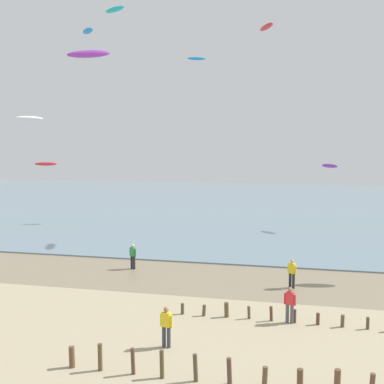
% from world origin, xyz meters
% --- Properties ---
extents(wet_sand_strip, '(120.00, 7.44, 0.01)m').
position_xyz_m(wet_sand_strip, '(0.00, 23.05, 0.00)').
color(wet_sand_strip, '#84755B').
rests_on(wet_sand_strip, ground).
extents(sea, '(160.00, 70.00, 0.10)m').
position_xyz_m(sea, '(0.00, 61.77, 0.05)').
color(sea, slate).
rests_on(sea, ground).
extents(groyne_far, '(15.42, 0.34, 0.73)m').
position_xyz_m(groyne_far, '(9.39, 16.59, 0.31)').
color(groyne_far, '#4A442D').
rests_on(groyne_far, ground).
extents(person_mid_beach, '(0.56, 0.30, 1.71)m').
position_xyz_m(person_mid_beach, '(6.61, 16.52, 0.92)').
color(person_mid_beach, '#4C4C56').
rests_on(person_mid_beach, ground).
extents(person_left_flank, '(0.51, 0.37, 1.71)m').
position_xyz_m(person_left_flank, '(6.58, 22.20, 0.92)').
color(person_left_flank, '#232328').
rests_on(person_left_flank, ground).
extents(person_right_flank, '(0.53, 0.34, 1.71)m').
position_xyz_m(person_right_flank, '(-3.93, 24.28, 0.92)').
color(person_right_flank, '#232328').
rests_on(person_right_flank, ground).
extents(person_far_down_beach, '(0.56, 0.28, 1.71)m').
position_xyz_m(person_far_down_beach, '(1.73, 12.60, 0.92)').
color(person_far_down_beach, '#383842').
rests_on(person_far_down_beach, ground).
extents(kite_aloft_0, '(2.51, 1.69, 0.56)m').
position_xyz_m(kite_aloft_0, '(-20.41, 42.28, 6.24)').
color(kite_aloft_0, red).
extents(kite_aloft_2, '(3.38, 1.33, 0.86)m').
position_xyz_m(kite_aloft_2, '(-8.41, 27.64, 14.92)').
color(kite_aloft_2, purple).
extents(kite_aloft_3, '(2.13, 1.30, 0.35)m').
position_xyz_m(kite_aloft_3, '(-4.48, 46.77, 17.69)').
color(kite_aloft_3, '#2384D1').
extents(kite_aloft_4, '(1.85, 1.86, 0.57)m').
position_xyz_m(kite_aloft_4, '(9.56, 42.32, 6.31)').
color(kite_aloft_4, purple).
extents(kite_aloft_6, '(2.21, 2.49, 0.41)m').
position_xyz_m(kite_aloft_6, '(-14.16, 40.14, 19.64)').
color(kite_aloft_6, '#2384D1').
extents(kite_aloft_7, '(2.47, 1.97, 0.50)m').
position_xyz_m(kite_aloft_7, '(-8.32, 32.74, 19.42)').
color(kite_aloft_7, '#19B2B7').
extents(kite_aloft_8, '(2.39, 2.74, 0.59)m').
position_xyz_m(kite_aloft_8, '(-17.82, 34.93, 10.74)').
color(kite_aloft_8, white).
extents(kite_aloft_10, '(1.87, 2.72, 0.64)m').
position_xyz_m(kite_aloft_10, '(3.73, 37.58, 18.50)').
color(kite_aloft_10, red).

